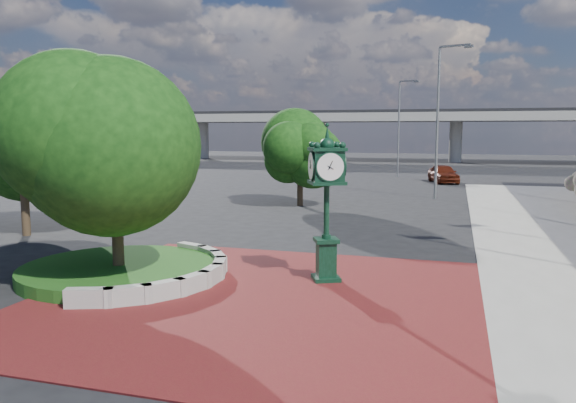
# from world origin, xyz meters

# --- Properties ---
(ground) EXTENTS (200.00, 200.00, 0.00)m
(ground) POSITION_xyz_m (0.00, 0.00, 0.00)
(ground) COLOR black
(ground) RESTS_ON ground
(plaza) EXTENTS (12.00, 12.00, 0.04)m
(plaza) POSITION_xyz_m (0.00, -1.00, 0.02)
(plaza) COLOR maroon
(plaza) RESTS_ON ground
(planter_wall) EXTENTS (2.96, 6.77, 0.54)m
(planter_wall) POSITION_xyz_m (-2.71, -0.00, 0.27)
(planter_wall) COLOR #9E9B93
(planter_wall) RESTS_ON ground
(grass_bed) EXTENTS (6.10, 6.10, 0.40)m
(grass_bed) POSITION_xyz_m (-5.00, 0.00, 0.20)
(grass_bed) COLOR #184A15
(grass_bed) RESTS_ON ground
(overpass) EXTENTS (90.00, 12.00, 7.50)m
(overpass) POSITION_xyz_m (-0.22, 70.00, 6.54)
(overpass) COLOR #9E9B93
(overpass) RESTS_ON ground
(tree_planter) EXTENTS (5.20, 5.20, 6.33)m
(tree_planter) POSITION_xyz_m (-5.00, 0.00, 3.72)
(tree_planter) COLOR #38281C
(tree_planter) RESTS_ON ground
(tree_northwest) EXTENTS (5.60, 5.60, 6.93)m
(tree_northwest) POSITION_xyz_m (-13.00, 5.00, 4.12)
(tree_northwest) COLOR #38281C
(tree_northwest) RESTS_ON ground
(tree_street) EXTENTS (4.40, 4.40, 5.45)m
(tree_street) POSITION_xyz_m (-4.00, 18.00, 3.24)
(tree_street) COLOR #38281C
(tree_street) RESTS_ON ground
(post_clock) EXTENTS (1.25, 1.25, 4.78)m
(post_clock) POSITION_xyz_m (1.43, 1.40, 2.63)
(post_clock) COLOR black
(post_clock) RESTS_ON ground
(parked_car) EXTENTS (3.21, 5.14, 1.63)m
(parked_car) POSITION_xyz_m (4.13, 36.35, 0.82)
(parked_car) COLOR #53190B
(parked_car) RESTS_ON ground
(street_lamp_near) EXTENTS (2.22, 0.88, 10.17)m
(street_lamp_near) POSITION_xyz_m (4.09, 24.08, 5.96)
(street_lamp_near) COLOR slate
(street_lamp_near) RESTS_ON ground
(street_lamp_far) EXTENTS (2.03, 0.94, 9.46)m
(street_lamp_far) POSITION_xyz_m (-0.21, 41.71, 5.55)
(street_lamp_far) COLOR slate
(street_lamp_far) RESTS_ON ground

